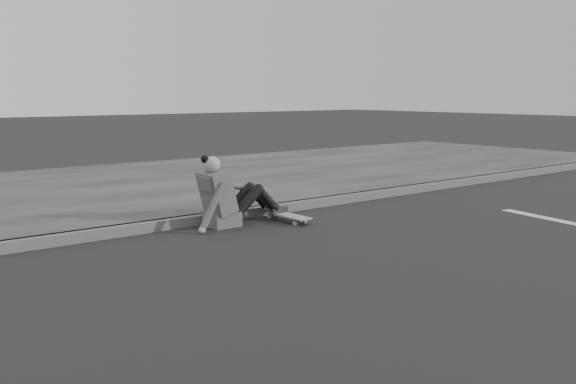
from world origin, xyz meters
name	(u,v)px	position (x,y,z in m)	size (l,w,h in m)	color
ground	(317,275)	(0.00, 0.00, 0.00)	(80.00, 80.00, 0.00)	black
curb	(175,223)	(0.00, 2.58, 0.06)	(24.00, 0.16, 0.12)	#4F4F4F
sidewalk	(80,193)	(0.00, 5.60, 0.06)	(24.00, 6.00, 0.12)	#323232
skateboard	(287,216)	(1.29, 2.05, 0.07)	(0.20, 0.78, 0.09)	#A1A19B
seated_woman	(227,196)	(0.56, 2.30, 0.36)	(1.38, 0.46, 0.88)	#4A4A4C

